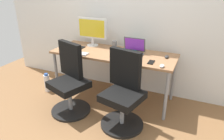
{
  "coord_description": "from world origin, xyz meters",
  "views": [
    {
      "loc": [
        1.15,
        -2.66,
        1.72
      ],
      "look_at": [
        0.0,
        -0.05,
        0.47
      ],
      "focal_mm": 34.07,
      "sensor_mm": 36.0,
      "label": 1
    }
  ],
  "objects_px": {
    "desktop_monitor": "(92,30)",
    "coffee_mug": "(65,45)",
    "water_bottle_on_floor": "(47,83)",
    "open_laptop": "(133,50)",
    "office_chair_left": "(70,82)",
    "office_chair_right": "(123,93)"
  },
  "relations": [
    {
      "from": "office_chair_left",
      "to": "coffee_mug",
      "type": "height_order",
      "value": "office_chair_left"
    },
    {
      "from": "water_bottle_on_floor",
      "to": "open_laptop",
      "type": "bearing_deg",
      "value": 13.74
    },
    {
      "from": "water_bottle_on_floor",
      "to": "desktop_monitor",
      "type": "distance_m",
      "value": 1.13
    },
    {
      "from": "office_chair_right",
      "to": "water_bottle_on_floor",
      "type": "height_order",
      "value": "office_chair_right"
    },
    {
      "from": "office_chair_right",
      "to": "water_bottle_on_floor",
      "type": "xyz_separation_m",
      "value": [
        -1.43,
        0.27,
        -0.28
      ]
    },
    {
      "from": "office_chair_right",
      "to": "open_laptop",
      "type": "distance_m",
      "value": 0.7
    },
    {
      "from": "office_chair_left",
      "to": "office_chair_right",
      "type": "height_order",
      "value": "same"
    },
    {
      "from": "open_laptop",
      "to": "desktop_monitor",
      "type": "bearing_deg",
      "value": 169.42
    },
    {
      "from": "office_chair_right",
      "to": "coffee_mug",
      "type": "height_order",
      "value": "office_chair_right"
    },
    {
      "from": "water_bottle_on_floor",
      "to": "open_laptop",
      "type": "relative_size",
      "value": 1.0
    },
    {
      "from": "water_bottle_on_floor",
      "to": "open_laptop",
      "type": "distance_m",
      "value": 1.51
    },
    {
      "from": "water_bottle_on_floor",
      "to": "coffee_mug",
      "type": "distance_m",
      "value": 0.71
    },
    {
      "from": "open_laptop",
      "to": "coffee_mug",
      "type": "distance_m",
      "value": 1.05
    },
    {
      "from": "office_chair_left",
      "to": "open_laptop",
      "type": "relative_size",
      "value": 3.03
    },
    {
      "from": "desktop_monitor",
      "to": "coffee_mug",
      "type": "relative_size",
      "value": 5.22
    },
    {
      "from": "office_chair_left",
      "to": "open_laptop",
      "type": "distance_m",
      "value": 0.97
    },
    {
      "from": "coffee_mug",
      "to": "water_bottle_on_floor",
      "type": "bearing_deg",
      "value": -147.37
    },
    {
      "from": "office_chair_right",
      "to": "desktop_monitor",
      "type": "distance_m",
      "value": 1.22
    },
    {
      "from": "desktop_monitor",
      "to": "coffee_mug",
      "type": "bearing_deg",
      "value": -140.22
    },
    {
      "from": "office_chair_left",
      "to": "desktop_monitor",
      "type": "bearing_deg",
      "value": 92.93
    },
    {
      "from": "office_chair_left",
      "to": "desktop_monitor",
      "type": "distance_m",
      "value": 0.92
    },
    {
      "from": "office_chair_left",
      "to": "office_chair_right",
      "type": "xyz_separation_m",
      "value": [
        0.77,
        0.0,
        0.0
      ]
    }
  ]
}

